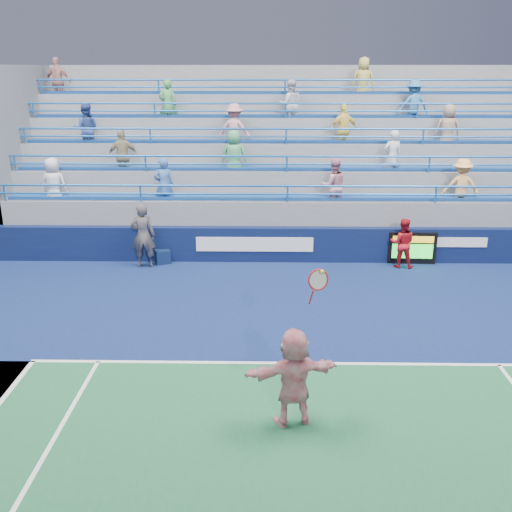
{
  "coord_description": "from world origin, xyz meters",
  "views": [
    {
      "loc": [
        -0.67,
        -10.38,
        5.78
      ],
      "look_at": [
        -0.89,
        2.5,
        1.5
      ],
      "focal_mm": 40.0,
      "sensor_mm": 36.0,
      "label": 1
    }
  ],
  "objects_px": {
    "tennis_player": "(294,377)",
    "ball_girl": "(402,243)",
    "judge_chair": "(162,256)",
    "serve_speed_board": "(412,248)",
    "line_judge": "(143,236)"
  },
  "relations": [
    {
      "from": "serve_speed_board",
      "to": "ball_girl",
      "type": "distance_m",
      "value": 0.57
    },
    {
      "from": "serve_speed_board",
      "to": "judge_chair",
      "type": "height_order",
      "value": "serve_speed_board"
    },
    {
      "from": "tennis_player",
      "to": "ball_girl",
      "type": "distance_m",
      "value": 8.81
    },
    {
      "from": "serve_speed_board",
      "to": "tennis_player",
      "type": "distance_m",
      "value": 9.29
    },
    {
      "from": "tennis_player",
      "to": "ball_girl",
      "type": "bearing_deg",
      "value": 65.7
    },
    {
      "from": "serve_speed_board",
      "to": "tennis_player",
      "type": "bearing_deg",
      "value": -115.66
    },
    {
      "from": "serve_speed_board",
      "to": "line_judge",
      "type": "bearing_deg",
      "value": -176.99
    },
    {
      "from": "judge_chair",
      "to": "serve_speed_board",
      "type": "bearing_deg",
      "value": 0.62
    },
    {
      "from": "line_judge",
      "to": "ball_girl",
      "type": "bearing_deg",
      "value": 175.27
    },
    {
      "from": "tennis_player",
      "to": "ball_girl",
      "type": "xyz_separation_m",
      "value": [
        3.63,
        8.03,
        -0.11
      ]
    },
    {
      "from": "serve_speed_board",
      "to": "line_judge",
      "type": "xyz_separation_m",
      "value": [
        -8.17,
        -0.43,
        0.48
      ]
    },
    {
      "from": "judge_chair",
      "to": "ball_girl",
      "type": "bearing_deg",
      "value": -1.96
    },
    {
      "from": "judge_chair",
      "to": "line_judge",
      "type": "relative_size",
      "value": 0.39
    },
    {
      "from": "serve_speed_board",
      "to": "line_judge",
      "type": "distance_m",
      "value": 8.19
    },
    {
      "from": "serve_speed_board",
      "to": "judge_chair",
      "type": "relative_size",
      "value": 1.91
    }
  ]
}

